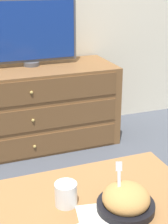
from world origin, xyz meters
TOP-DOWN VIEW (x-y plane):
  - ground_plane at (0.00, 0.00)m, footprint 12.00×12.00m
  - dresser at (0.14, -0.29)m, footprint 1.41×0.54m
  - tv at (0.22, -0.22)m, footprint 0.72×0.12m
  - coffee_table at (0.16, -1.73)m, footprint 0.81×0.54m
  - takeout_bowl at (0.23, -1.83)m, footprint 0.22×0.22m
  - drink_cup at (0.02, -1.72)m, footprint 0.09×0.09m
  - napkin at (0.12, -1.85)m, footprint 0.20×0.20m

SIDE VIEW (x-z plane):
  - ground_plane at x=0.00m, z-range 0.00..0.00m
  - dresser at x=0.14m, z-range 0.00..0.63m
  - coffee_table at x=0.16m, z-range 0.15..0.59m
  - napkin at x=0.12m, z-range 0.44..0.44m
  - drink_cup at x=0.02m, z-range 0.43..0.53m
  - takeout_bowl at x=0.23m, z-range 0.38..0.58m
  - tv at x=0.22m, z-range 0.64..1.14m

